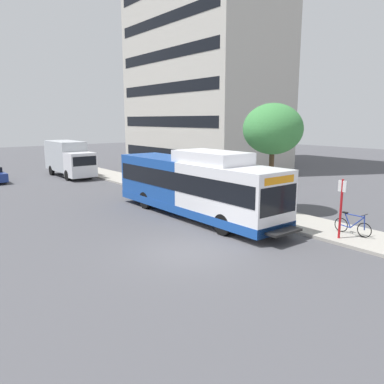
{
  "coord_description": "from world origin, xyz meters",
  "views": [
    {
      "loc": [
        -8.84,
        -11.51,
        5.22
      ],
      "look_at": [
        2.91,
        3.41,
        1.6
      ],
      "focal_mm": 35.61,
      "sensor_mm": 36.0,
      "label": 1
    }
  ],
  "objects_px": {
    "street_tree_near_stop": "(273,129)",
    "box_truck_background": "(69,158)",
    "transit_bus": "(195,186)",
    "bus_stop_sign_pole": "(341,204)",
    "bicycle_parked": "(353,225)"
  },
  "relations": [
    {
      "from": "street_tree_near_stop",
      "to": "box_truck_background",
      "type": "xyz_separation_m",
      "value": [
        -3.86,
        20.71,
        -2.95
      ]
    },
    {
      "from": "transit_bus",
      "to": "street_tree_near_stop",
      "type": "relative_size",
      "value": 2.05
    },
    {
      "from": "transit_bus",
      "to": "street_tree_near_stop",
      "type": "xyz_separation_m",
      "value": [
        3.97,
        -1.92,
        2.99
      ]
    },
    {
      "from": "bus_stop_sign_pole",
      "to": "street_tree_near_stop",
      "type": "relative_size",
      "value": 0.43
    },
    {
      "from": "transit_bus",
      "to": "bicycle_parked",
      "type": "height_order",
      "value": "transit_bus"
    },
    {
      "from": "bus_stop_sign_pole",
      "to": "bicycle_parked",
      "type": "bearing_deg",
      "value": -5.4
    },
    {
      "from": "bicycle_parked",
      "to": "bus_stop_sign_pole",
      "type": "bearing_deg",
      "value": 174.6
    },
    {
      "from": "bicycle_parked",
      "to": "box_truck_background",
      "type": "distance_m",
      "value": 26.38
    },
    {
      "from": "transit_bus",
      "to": "bus_stop_sign_pole",
      "type": "bearing_deg",
      "value": -73.1
    },
    {
      "from": "bicycle_parked",
      "to": "box_truck_background",
      "type": "bearing_deg",
      "value": 96.64
    },
    {
      "from": "box_truck_background",
      "to": "bus_stop_sign_pole",
      "type": "bearing_deg",
      "value": -85.39
    },
    {
      "from": "bus_stop_sign_pole",
      "to": "transit_bus",
      "type": "bearing_deg",
      "value": 106.9
    },
    {
      "from": "bicycle_parked",
      "to": "street_tree_near_stop",
      "type": "xyz_separation_m",
      "value": [
        0.82,
        5.47,
        4.13
      ]
    },
    {
      "from": "bus_stop_sign_pole",
      "to": "box_truck_background",
      "type": "relative_size",
      "value": 0.37
    },
    {
      "from": "transit_bus",
      "to": "street_tree_near_stop",
      "type": "height_order",
      "value": "street_tree_near_stop"
    }
  ]
}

